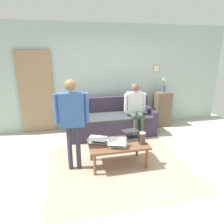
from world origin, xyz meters
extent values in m
plane|color=#B2AFA0|center=(0.00, 0.00, 0.00)|extent=(7.68, 7.68, 0.00)
cube|color=tan|center=(0.09, 0.00, 0.00)|extent=(2.47, 2.09, 0.01)
cube|color=#AEC1BC|center=(0.00, -2.20, 1.35)|extent=(7.04, 0.10, 2.70)
cube|color=tan|center=(-1.52, -2.15, 1.56)|extent=(0.19, 0.02, 0.21)
cube|color=silver|center=(-1.52, -2.14, 1.56)|extent=(0.14, 0.00, 0.16)
cube|color=#9E7E5A|center=(1.67, -2.11, 1.02)|extent=(0.82, 0.05, 2.05)
sphere|color=tan|center=(1.98, -2.07, 1.02)|extent=(0.06, 0.06, 0.06)
cube|color=#382E40|center=(-0.13, -1.54, 0.21)|extent=(2.09, 0.87, 0.42)
cube|color=#393B3E|center=(-0.13, -1.52, 0.46)|extent=(1.85, 0.79, 0.08)
cube|color=#382E40|center=(-0.13, -1.90, 0.65)|extent=(2.09, 0.14, 0.46)
cube|color=#382E40|center=(-1.12, -1.54, 0.52)|extent=(0.12, 0.87, 0.20)
cube|color=#382E40|center=(0.85, -1.54, 0.52)|extent=(0.12, 0.87, 0.20)
cube|color=brown|center=(0.09, -0.10, 0.41)|extent=(1.06, 0.62, 0.04)
cylinder|color=brown|center=(-0.38, 0.14, 0.19)|extent=(0.05, 0.05, 0.39)
cylinder|color=brown|center=(0.55, 0.14, 0.19)|extent=(0.05, 0.05, 0.39)
cylinder|color=brown|center=(-0.38, -0.35, 0.19)|extent=(0.05, 0.05, 0.39)
cylinder|color=brown|center=(0.55, -0.35, 0.19)|extent=(0.05, 0.05, 0.39)
cube|color=silver|center=(0.12, -0.02, 0.43)|extent=(0.36, 0.31, 0.01)
cube|color=black|center=(0.12, -0.01, 0.44)|extent=(0.29, 0.21, 0.00)
cube|color=silver|center=(0.14, 0.05, 0.54)|extent=(0.35, 0.29, 0.08)
cube|color=white|center=(0.14, 0.05, 0.54)|extent=(0.32, 0.26, 0.07)
cube|color=#28282D|center=(-0.23, -0.22, 0.43)|extent=(0.33, 0.27, 0.01)
cube|color=black|center=(-0.23, -0.24, 0.44)|extent=(0.27, 0.17, 0.00)
cube|color=#28282D|center=(-0.21, -0.34, 0.55)|extent=(0.33, 0.26, 0.02)
cube|color=white|center=(-0.22, -0.33, 0.55)|extent=(0.29, 0.24, 0.01)
cube|color=silver|center=(0.41, -0.24, 0.43)|extent=(0.38, 0.33, 0.01)
cube|color=black|center=(0.42, -0.22, 0.44)|extent=(0.30, 0.23, 0.00)
cube|color=silver|center=(0.45, -0.15, 0.54)|extent=(0.38, 0.32, 0.03)
cube|color=silver|center=(0.45, -0.16, 0.54)|extent=(0.34, 0.29, 0.03)
cylinder|color=#4C3323|center=(-0.33, 0.02, 0.53)|extent=(0.11, 0.11, 0.20)
cylinder|color=#B7B7BC|center=(-0.33, 0.02, 0.64)|extent=(0.11, 0.11, 0.02)
sphere|color=#B2B2B7|center=(-0.33, 0.02, 0.66)|extent=(0.03, 0.03, 0.03)
cube|color=black|center=(-0.26, 0.02, 0.54)|extent=(0.01, 0.01, 0.14)
cube|color=brown|center=(-1.63, -1.83, 0.47)|extent=(0.42, 0.32, 0.95)
cylinder|color=#405382|center=(-1.63, -1.83, 1.04)|extent=(0.08, 0.08, 0.18)
cylinder|color=#3D7038|center=(-1.64, -1.82, 1.19)|extent=(0.02, 0.01, 0.13)
sphere|color=silver|center=(-1.64, -1.81, 1.26)|extent=(0.04, 0.04, 0.04)
cylinder|color=#3D7038|center=(-1.64, -1.82, 1.22)|extent=(0.03, 0.01, 0.18)
sphere|color=yellow|center=(-1.64, -1.81, 1.31)|extent=(0.04, 0.04, 0.04)
cylinder|color=#3D7038|center=(-1.62, -1.83, 1.21)|extent=(0.01, 0.03, 0.15)
sphere|color=silver|center=(-1.61, -1.83, 1.28)|extent=(0.05, 0.05, 0.05)
cylinder|color=#3D7038|center=(-1.62, -1.85, 1.23)|extent=(0.03, 0.02, 0.19)
sphere|color=silver|center=(-1.61, -1.86, 1.32)|extent=(0.04, 0.04, 0.04)
cylinder|color=#343548|center=(0.94, -0.14, 0.40)|extent=(0.08, 0.08, 0.81)
cylinder|color=#343548|center=(0.80, -0.14, 0.40)|extent=(0.08, 0.08, 0.81)
cube|color=#375C9D|center=(0.87, -0.14, 1.10)|extent=(0.41, 0.20, 0.57)
cylinder|color=#375C9D|center=(1.11, -0.15, 1.13)|extent=(0.08, 0.08, 0.49)
cylinder|color=#375C9D|center=(0.63, -0.13, 1.13)|extent=(0.08, 0.08, 0.49)
sphere|color=olive|center=(0.87, -0.14, 1.51)|extent=(0.19, 0.19, 0.19)
cylinder|color=#37483B|center=(-0.75, -1.08, 0.25)|extent=(0.10, 0.10, 0.50)
cylinder|color=#37483B|center=(-0.58, -1.08, 0.25)|extent=(0.10, 0.10, 0.50)
cylinder|color=#37483B|center=(-0.75, -1.26, 0.55)|extent=(0.12, 0.40, 0.12)
cylinder|color=#37483B|center=(-0.58, -1.26, 0.55)|extent=(0.12, 0.40, 0.12)
cube|color=silver|center=(-0.67, -1.44, 0.81)|extent=(0.37, 0.20, 0.52)
cylinder|color=silver|center=(-0.91, -1.39, 0.84)|extent=(0.08, 0.08, 0.42)
cylinder|color=silver|center=(-0.43, -1.39, 0.84)|extent=(0.08, 0.08, 0.42)
sphere|color=brown|center=(-0.67, -1.44, 1.19)|extent=(0.19, 0.19, 0.19)
camera|label=1|loc=(0.92, 3.07, 2.02)|focal=32.05mm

